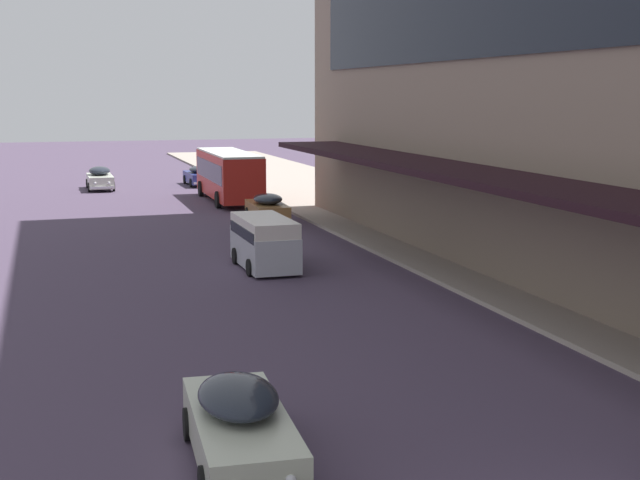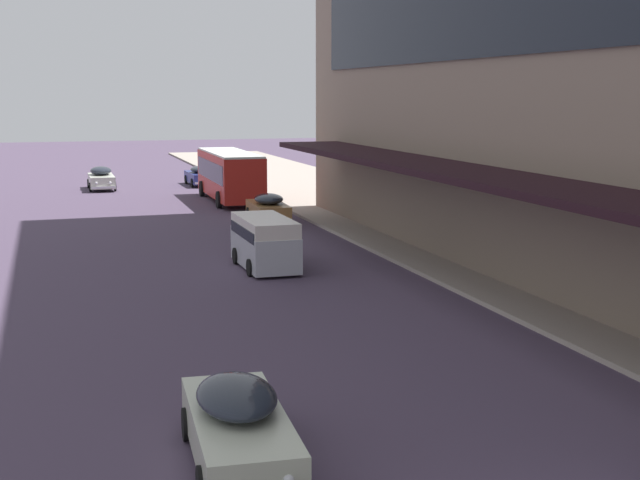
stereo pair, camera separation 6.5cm
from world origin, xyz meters
The scene contains 6 objects.
transit_bus_kerbside_front centered at (3.85, 44.62, 1.77)m, with size 2.81×9.95×3.07m.
sedan_trailing_mid centered at (-3.34, 54.17, 0.78)m, with size 1.79×4.54×1.60m.
sedan_second_mid centered at (3.78, 54.99, 0.71)m, with size 1.93×4.60×1.42m.
sedan_trailing_near centered at (3.96, 35.16, 0.75)m, with size 1.95×4.45×1.51m.
sedan_far_back centered at (-3.82, 5.60, 0.74)m, with size 1.97×4.78×1.48m.
vw_van centered at (0.90, 23.27, 1.10)m, with size 1.93×4.56×1.96m.
Camera 1 is at (-6.92, -9.32, 6.59)m, focal length 50.00 mm.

